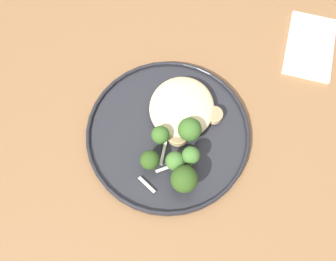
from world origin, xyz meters
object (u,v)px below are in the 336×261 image
Objects in this scene: seared_scallop_tilted_round at (214,115)px; broccoli_floret_right_tilted at (175,161)px; broccoli_floret_rear_charred at (190,130)px; seared_scallop_on_noodles at (187,109)px; seared_scallop_half_hidden at (176,106)px; seared_scallop_rear_pale at (178,136)px; broccoli_floret_center_pile at (184,179)px; broccoli_floret_beside_noodles at (191,156)px; seared_scallop_tiny_bay at (166,131)px; broccoli_floret_front_edge at (150,160)px; dinner_plate at (168,133)px; folded_napkin at (310,46)px; seared_scallop_center_golden at (182,94)px; seared_scallop_left_edge at (165,106)px; broccoli_floret_near_rim at (160,135)px.

broccoli_floret_right_tilted is (0.10, -0.05, 0.02)m from seared_scallop_tilted_round.
seared_scallop_tilted_round is 0.57× the size of broccoli_floret_rear_charred.
seared_scallop_on_noodles is 0.02m from seared_scallop_half_hidden.
seared_scallop_on_noodles and seared_scallop_rear_pale have the same top height.
broccoli_floret_right_tilted is at bearing -25.95° from seared_scallop_tilted_round.
seared_scallop_half_hidden is 0.42× the size of broccoli_floret_center_pile.
broccoli_floret_beside_noodles reaches higher than seared_scallop_tilted_round.
seared_scallop_tilted_round is at bearing 120.80° from seared_scallop_tiny_bay.
broccoli_floret_front_edge is (0.01, -0.04, -0.00)m from broccoli_floret_right_tilted.
broccoli_floret_beside_noodles is (-0.01, 0.02, 0.00)m from broccoli_floret_right_tilted.
dinner_plate is at bearing 113.17° from seared_scallop_tiny_bay.
seared_scallop_tilted_round is at bearing 167.24° from broccoli_floret_center_pile.
broccoli_floret_center_pile is 0.43× the size of folded_napkin.
seared_scallop_center_golden is 0.17m from broccoli_floret_center_pile.
seared_scallop_left_edge is 0.39× the size of broccoli_floret_center_pile.
broccoli_floret_right_tilted reaches higher than seared_scallop_center_golden.
broccoli_floret_center_pile is (0.16, 0.03, 0.03)m from seared_scallop_center_golden.
seared_scallop_left_edge is at bearing -174.08° from broccoli_floret_near_rim.
seared_scallop_left_edge is 0.47× the size of broccoli_floret_beside_noodles.
broccoli_floret_front_edge is at bearing -73.71° from broccoli_floret_beside_noodles.
seared_scallop_on_noodles is 0.06m from seared_scallop_tiny_bay.
broccoli_floret_center_pile reaches higher than broccoli_floret_front_edge.
broccoli_floret_rear_charred is 0.08m from broccoli_floret_front_edge.
broccoli_floret_right_tilted reaches higher than dinner_plate.
broccoli_floret_center_pile is at bearing 11.60° from seared_scallop_center_golden.
seared_scallop_half_hidden is at bearing -95.21° from seared_scallop_on_noodles.
seared_scallop_center_golden is 0.08m from broccoli_floret_rear_charred.
broccoli_floret_rear_charred is at bearing 49.15° from seared_scallop_left_edge.
seared_scallop_left_edge is (0.00, -0.04, -0.00)m from seared_scallop_on_noodles.
folded_napkin is at bearing 138.53° from seared_scallop_rear_pale.
seared_scallop_on_noodles is 1.07× the size of seared_scallop_tilted_round.
dinner_plate is at bearing -8.08° from seared_scallop_center_golden.
seared_scallop_on_noodles is 0.11m from broccoli_floret_right_tilted.
broccoli_floret_rear_charred is at bearing 19.52° from seared_scallop_center_golden.
seared_scallop_center_golden is at bearing -168.40° from broccoli_floret_center_pile.
seared_scallop_half_hidden is (-0.05, 0.00, 0.01)m from dinner_plate.
broccoli_floret_front_edge is at bearing -11.10° from seared_scallop_center_golden.
seared_scallop_tilted_round is (-0.05, 0.06, 0.00)m from seared_scallop_rear_pale.
broccoli_floret_right_tilted is 1.03× the size of broccoli_floret_front_edge.
dinner_plate is 6.18× the size of broccoli_floret_front_edge.
dinner_plate is 9.90× the size of seared_scallop_tiny_bay.
broccoli_floret_beside_noodles is at bearing 48.51° from seared_scallop_tiny_bay.
broccoli_floret_rear_charred is at bearing 140.43° from broccoli_floret_front_edge.
dinner_plate is 10.50× the size of seared_scallop_center_golden.
broccoli_floret_beside_noodles is (0.09, 0.02, 0.02)m from seared_scallop_on_noodles.
broccoli_floret_center_pile reaches higher than seared_scallop_rear_pale.
broccoli_floret_beside_noodles is at bearing 12.14° from broccoli_floret_rear_charred.
seared_scallop_rear_pale is (0.05, -0.01, 0.00)m from seared_scallop_on_noodles.
broccoli_floret_rear_charred is 0.09m from broccoli_floret_center_pile.
seared_scallop_tiny_bay is at bearing -151.16° from broccoli_floret_center_pile.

